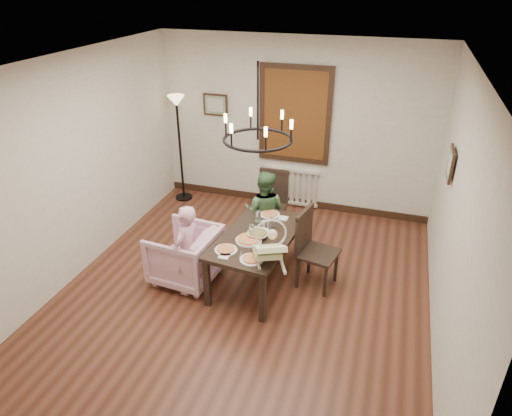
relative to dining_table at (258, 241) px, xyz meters
The scene contains 17 objects.
room_shell 0.81m from the dining_table, 120.34° to the left, with size 4.51×5.00×2.81m.
dining_table is the anchor object (origin of this frame).
chair_far 1.21m from the dining_table, 98.31° to the left, with size 0.45×0.45×1.01m, color black, non-canonical shape.
chair_right 0.77m from the dining_table, 12.82° to the left, with size 0.46×0.46×1.05m, color black, non-canonical shape.
armchair 0.97m from the dining_table, 165.76° to the right, with size 0.79×0.81×0.73m, color #D6A3B7.
elderly_woman 0.89m from the dining_table, 149.78° to the right, with size 0.36×0.24×0.99m, color #D294AA.
seated_man 0.79m from the dining_table, 100.46° to the left, with size 0.49×0.38×1.01m, color #416A3F.
baby_bouncer 0.62m from the dining_table, 59.35° to the right, with size 0.39×0.53×0.35m, color beige, non-canonical shape.
salad_bowl 0.13m from the dining_table, 60.91° to the right, with size 0.32×0.32×0.08m, color white.
pizza_platter 0.21m from the dining_table, 109.78° to the right, with size 0.33×0.33×0.04m, color tan.
drinking_glass 0.17m from the dining_table, 158.26° to the right, with size 0.07×0.07×0.15m, color silver.
window_blinds 2.46m from the dining_table, 92.33° to the left, with size 1.00×0.03×1.40m, color #633213.
radiator 2.29m from the dining_table, 92.31° to the left, with size 0.92×0.12×0.62m, color silver, non-canonical shape.
picture_back 2.87m from the dining_table, 122.55° to the left, with size 0.42×0.03×0.36m, color black.
picture_right 2.46m from the dining_table, 18.00° to the left, with size 0.42×0.03×0.36m, color black.
floor_lamp 2.79m from the dining_table, 135.77° to the left, with size 0.30×0.30×1.80m, color black, non-canonical shape.
chandelier 1.33m from the dining_table, 71.57° to the left, with size 0.80×0.80×0.04m, color black.
Camera 1 is at (1.55, -4.44, 3.64)m, focal length 32.00 mm.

